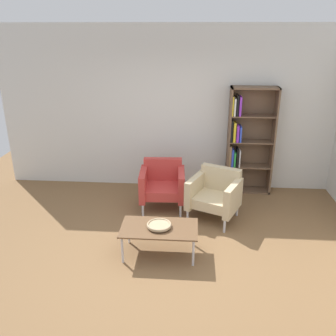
% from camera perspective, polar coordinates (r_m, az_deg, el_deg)
% --- Properties ---
extents(ground_plane, '(8.32, 8.32, 0.00)m').
position_cam_1_polar(ground_plane, '(4.84, -0.27, -14.25)').
color(ground_plane, brown).
extents(plaster_back_panel, '(6.40, 0.12, 2.90)m').
position_cam_1_polar(plaster_back_panel, '(6.53, 1.43, 9.27)').
color(plaster_back_panel, silver).
rests_on(plaster_back_panel, ground_plane).
extents(bookshelf_tall, '(0.80, 0.30, 1.90)m').
position_cam_1_polar(bookshelf_tall, '(6.52, 12.15, 3.97)').
color(bookshelf_tall, brown).
rests_on(bookshelf_tall, ground_plane).
extents(coffee_table_low, '(1.00, 0.56, 0.40)m').
position_cam_1_polar(coffee_table_low, '(4.75, -1.40, -9.70)').
color(coffee_table_low, brown).
rests_on(coffee_table_low, ground_plane).
extents(decorative_bowl, '(0.32, 0.32, 0.05)m').
position_cam_1_polar(decorative_bowl, '(4.71, -1.41, -9.01)').
color(decorative_bowl, tan).
rests_on(decorative_bowl, coffee_table_low).
extents(armchair_near_window, '(0.91, 0.88, 0.78)m').
position_cam_1_polar(armchair_near_window, '(5.64, 7.49, -4.03)').
color(armchair_near_window, '#C6B289').
rests_on(armchair_near_window, ground_plane).
extents(armchair_corner_red, '(0.75, 0.69, 0.78)m').
position_cam_1_polar(armchair_corner_red, '(5.94, -0.89, -2.51)').
color(armchair_corner_red, '#B73833').
rests_on(armchair_corner_red, ground_plane).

